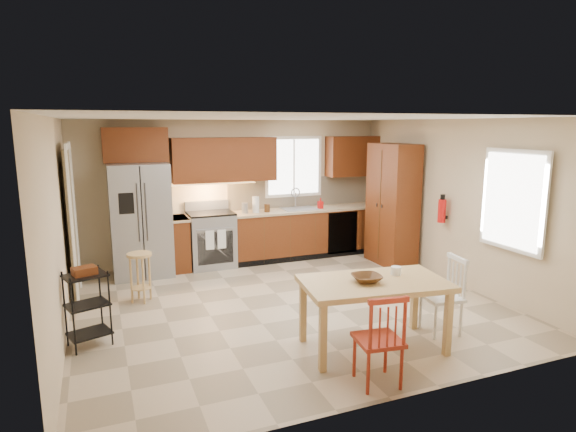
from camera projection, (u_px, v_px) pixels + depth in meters
The scene contains 33 objects.
floor at pixel (288, 305), 6.56m from camera, with size 5.50×5.50×0.00m, color tan.
ceiling at pixel (288, 118), 6.09m from camera, with size 5.50×5.00×0.02m, color silver.
wall_back at pixel (236, 191), 8.60m from camera, with size 5.50×0.02×2.50m, color #CCB793.
wall_front at pixel (398, 265), 4.04m from camera, with size 5.50×0.02×2.50m, color #CCB793.
wall_left at pixel (58, 232), 5.32m from camera, with size 0.02×5.00×2.50m, color #CCB793.
wall_right at pixel (455, 202), 7.33m from camera, with size 0.02×5.00×2.50m, color #CCB793.
refrigerator at pixel (141, 220), 7.70m from camera, with size 0.92×0.75×1.82m, color gray.
range_stove at pixel (211, 240), 8.26m from camera, with size 0.76×0.63×0.92m, color gray.
base_cabinet_narrow at pixel (179, 244), 8.08m from camera, with size 0.30×0.60×0.90m, color #592810.
base_cabinet_run at pixel (308, 232), 8.95m from camera, with size 2.92×0.60×0.90m, color #592810.
dishwasher at pixel (343, 233), 8.89m from camera, with size 0.60×0.02×0.78m, color black.
backsplash at pixel (303, 191), 9.07m from camera, with size 2.92×0.03×0.55m, color beige.
upper_over_fridge at pixel (135, 145), 7.66m from camera, with size 1.00×0.35×0.55m, color #5D280F.
upper_left_block at pixel (224, 160), 8.25m from camera, with size 1.80×0.35×0.75m, color #5D280F.
upper_right_block at pixel (352, 156), 9.16m from camera, with size 1.00×0.35×0.75m, color #5D280F.
window_back at pixel (293, 167), 8.91m from camera, with size 1.12×0.04×1.12m, color white.
sink at pixel (299, 211), 8.80m from camera, with size 0.62×0.46×0.16m, color gray.
undercab_glow at pixel (208, 183), 8.19m from camera, with size 1.60×0.30×0.01m, color #FFBF66.
soap_bottle at pixel (320, 203), 8.83m from camera, with size 0.09×0.09×0.19m, color red.
paper_towel at pixel (256, 205), 8.41m from camera, with size 0.12×0.12×0.28m, color silver.
canister_steel at pixel (245, 208), 8.35m from camera, with size 0.11×0.11×0.18m, color gray.
canister_wood at pixel (267, 208), 8.47m from camera, with size 0.10×0.10×0.14m, color #4C2B14.
pantry at pixel (392, 205), 8.34m from camera, with size 0.50×0.95×2.10m, color #592810.
fire_extinguisher at pixel (442, 211), 7.45m from camera, with size 0.12×0.12×0.36m, color red.
window_right at pixel (513, 200), 6.21m from camera, with size 0.04×1.02×1.32m, color white.
doorway at pixel (72, 226), 6.57m from camera, with size 0.04×0.95×2.10m, color #8C7A59.
dining_table at pixel (373, 315), 5.22m from camera, with size 1.55×0.87×0.75m, color tan, non-canonical shape.
chair_red at pixel (378, 338), 4.49m from camera, with size 0.43×0.43×0.91m, color maroon, non-canonical shape.
chair_white at pixel (441, 296), 5.60m from camera, with size 0.43×0.43×0.91m, color silver, non-canonical shape.
table_bowl at pixel (367, 282), 5.12m from camera, with size 0.31×0.31×0.08m, color #4C2B14.
table_jar at pixel (396, 273), 5.36m from camera, with size 0.11×0.11×0.13m, color silver.
bar_stool at pixel (141, 277), 6.62m from camera, with size 0.33×0.33×0.69m, color tan, non-canonical shape.
utility_cart at pixel (88, 309), 5.27m from camera, with size 0.43×0.33×0.86m, color black, non-canonical shape.
Camera 1 is at (-2.31, -5.77, 2.41)m, focal length 30.00 mm.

